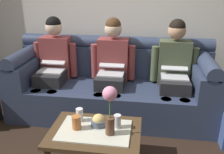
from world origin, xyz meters
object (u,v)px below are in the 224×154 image
object	(u,v)px
person_left	(54,62)
cup_near_left	(80,115)
cup_near_right	(117,121)
cup_far_center	(76,122)
person_right	(174,68)
flower_vase	(110,105)
snack_bowl	(99,121)
couch	(112,86)
coffee_table	(95,136)
person_middle	(112,65)

from	to	relation	value
person_left	cup_near_left	size ratio (longest dim) A/B	9.70
cup_near_right	cup_near_left	bearing A→B (deg)	170.36
cup_far_center	person_right	bearing A→B (deg)	49.33
cup_near_left	cup_far_center	xyz separation A→B (m)	(0.01, -0.13, -0.00)
person_right	flower_vase	distance (m)	1.26
snack_bowl	cup_near_right	xyz separation A→B (m)	(0.17, -0.01, 0.02)
couch	cup_near_right	bearing A→B (deg)	-79.09
snack_bowl	cup_near_right	size ratio (longest dim) A/B	1.15
couch	coffee_table	bearing A→B (deg)	-90.00
person_middle	cup_far_center	xyz separation A→B (m)	(-0.16, -1.07, -0.19)
cup_near_left	cup_near_right	bearing A→B (deg)	-9.64
flower_vase	cup_near_right	size ratio (longest dim) A/B	3.53
person_middle	snack_bowl	xyz separation A→B (m)	(0.02, -0.98, -0.21)
snack_bowl	person_left	bearing A→B (deg)	128.30
coffee_table	snack_bowl	world-z (taller)	snack_bowl
couch	cup_near_left	xyz separation A→B (m)	(-0.17, -0.94, 0.10)
coffee_table	flower_vase	size ratio (longest dim) A/B	1.84
coffee_table	cup_far_center	world-z (taller)	cup_far_center
couch	flower_vase	size ratio (longest dim) A/B	5.68
cup_near_left	cup_near_right	world-z (taller)	cup_near_left
snack_bowl	person_right	bearing A→B (deg)	53.29
person_right	cup_near_right	xyz separation A→B (m)	(-0.56, -1.00, -0.19)
coffee_table	flower_vase	world-z (taller)	flower_vase
person_middle	cup_near_right	size ratio (longest dim) A/B	9.84
flower_vase	cup_near_left	world-z (taller)	flower_vase
person_middle	cup_far_center	size ratio (longest dim) A/B	9.88
cup_far_center	cup_near_right	bearing A→B (deg)	11.22
person_right	coffee_table	bearing A→B (deg)	-125.46
couch	cup_near_right	size ratio (longest dim) A/B	20.05
cup_near_right	cup_far_center	xyz separation A→B (m)	(-0.35, -0.07, -0.00)
person_left	cup_near_left	distance (m)	1.12
person_left	coffee_table	world-z (taller)	person_left
person_left	cup_far_center	xyz separation A→B (m)	(0.60, -1.07, -0.19)
person_right	flower_vase	xyz separation A→B (m)	(-0.61, -1.10, 0.02)
person_middle	cup_near_right	bearing A→B (deg)	-79.04
snack_bowl	cup_far_center	distance (m)	0.20
coffee_table	person_left	bearing A→B (deg)	125.47
person_middle	snack_bowl	bearing A→B (deg)	-88.74
person_left	cup_far_center	bearing A→B (deg)	-60.84
person_middle	snack_bowl	size ratio (longest dim) A/B	8.56
couch	snack_bowl	bearing A→B (deg)	-88.74
couch	cup_near_right	distance (m)	1.02
person_left	cup_near_right	size ratio (longest dim) A/B	9.84
couch	flower_vase	world-z (taller)	couch
flower_vase	cup_near_left	bearing A→B (deg)	151.68
person_left	cup_near_left	world-z (taller)	person_left
person_left	person_right	world-z (taller)	same
person_left	person_right	bearing A→B (deg)	0.00
flower_vase	cup_far_center	bearing A→B (deg)	173.20
person_left	cup_near_right	world-z (taller)	person_left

